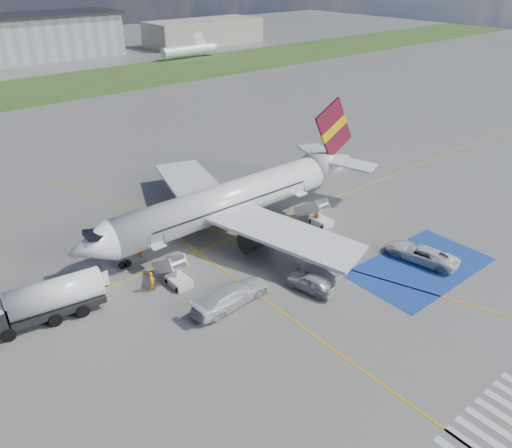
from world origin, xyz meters
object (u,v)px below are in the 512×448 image
at_px(gpu_cart, 95,280).
at_px(car_silver_a, 311,282).
at_px(van_white_b, 231,293).
at_px(fuel_tanker, 41,306).
at_px(belt_loader, 336,166).
at_px(airliner, 236,198).
at_px(van_white_a, 422,251).
at_px(car_silver_b, 319,267).

relative_size(gpu_cart, car_silver_a, 0.48).
relative_size(gpu_cart, van_white_b, 0.38).
distance_m(fuel_tanker, van_white_b, 15.51).
bearing_deg(belt_loader, airliner, -164.94).
height_order(car_silver_a, van_white_a, van_white_a).
bearing_deg(car_silver_a, gpu_cart, -51.59).
xyz_separation_m(airliner, van_white_b, (-9.04, -11.06, -2.25)).
height_order(belt_loader, car_silver_a, car_silver_a).
distance_m(airliner, van_white_a, 19.88).
xyz_separation_m(fuel_tanker, van_white_b, (13.25, -8.06, -0.30)).
height_order(fuel_tanker, van_white_b, fuel_tanker).
height_order(gpu_cart, car_silver_a, gpu_cart).
height_order(airliner, car_silver_b, airliner).
height_order(van_white_a, van_white_b, van_white_b).
bearing_deg(van_white_b, airliner, -43.64).
xyz_separation_m(airliner, van_white_a, (9.55, -17.27, -2.38)).
xyz_separation_m(fuel_tanker, car_silver_a, (19.95, -10.96, -0.64)).
xyz_separation_m(car_silver_a, van_white_b, (-6.70, 2.89, 0.34)).
bearing_deg(gpu_cart, belt_loader, 1.60).
relative_size(belt_loader, car_silver_b, 1.01).
relative_size(airliner, gpu_cart, 16.36).
bearing_deg(airliner, car_silver_b, -89.52).
bearing_deg(belt_loader, car_silver_a, -139.26).
bearing_deg(belt_loader, van_white_a, -115.79).
distance_m(van_white_a, van_white_b, 19.60).
bearing_deg(airliner, van_white_b, -129.26).
distance_m(airliner, gpu_cart, 17.33).
height_order(car_silver_b, van_white_b, van_white_b).
relative_size(belt_loader, van_white_a, 0.87).
xyz_separation_m(airliner, belt_loader, (21.40, 4.78, -3.05)).
relative_size(car_silver_b, van_white_a, 0.86).
bearing_deg(gpu_cart, van_white_b, -57.82).
xyz_separation_m(gpu_cart, car_silver_b, (17.19, -11.26, -0.03)).
xyz_separation_m(car_silver_a, car_silver_b, (2.44, 1.37, -0.04)).
xyz_separation_m(car_silver_b, van_white_b, (-9.14, 1.52, 0.39)).
bearing_deg(car_silver_b, van_white_b, -20.76).
bearing_deg(fuel_tanker, car_silver_a, -20.80).
distance_m(fuel_tanker, car_silver_a, 22.77).
height_order(gpu_cart, van_white_a, van_white_a).
bearing_deg(van_white_a, van_white_b, -29.39).
distance_m(gpu_cart, van_white_b, 12.64).
bearing_deg(fuel_tanker, car_silver_b, -15.20).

